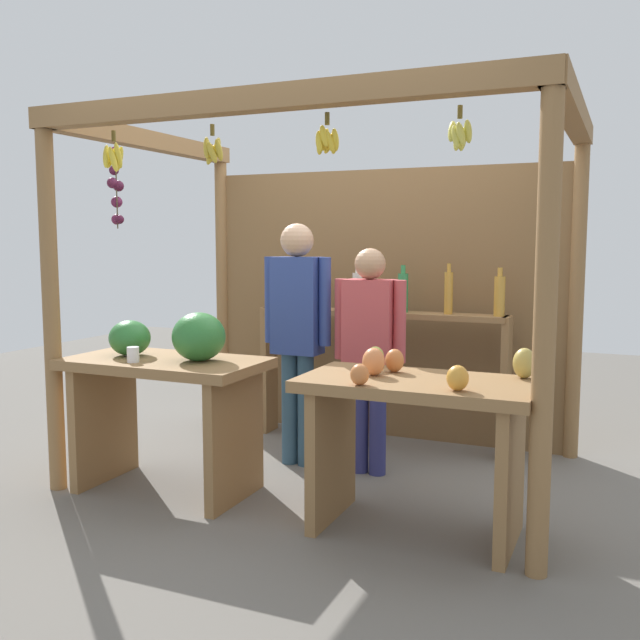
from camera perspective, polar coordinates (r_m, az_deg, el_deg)
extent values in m
plane|color=slate|center=(4.79, 0.96, -12.05)|extent=(12.00, 12.00, 0.00)
cylinder|color=olive|center=(4.53, -20.81, 1.23)|extent=(0.10, 0.10, 2.28)
cylinder|color=olive|center=(3.26, 17.61, -0.52)|extent=(0.10, 0.10, 2.28)
cylinder|color=olive|center=(6.07, -7.86, 2.80)|extent=(0.10, 0.10, 2.28)
cylinder|color=olive|center=(5.19, 19.92, 1.87)|extent=(0.10, 0.10, 2.28)
cube|color=olive|center=(3.73, -5.03, 17.26)|extent=(2.93, 0.12, 0.12)
cube|color=olive|center=(5.30, -13.71, 13.86)|extent=(0.12, 2.04, 0.12)
cube|color=olive|center=(4.26, 19.58, 15.55)|extent=(0.12, 2.04, 0.12)
cube|color=brown|center=(5.49, 4.98, 1.26)|extent=(2.83, 0.04, 2.05)
cylinder|color=brown|center=(4.35, -16.25, 14.01)|extent=(0.02, 0.02, 0.06)
ellipsoid|color=yellow|center=(4.32, -15.90, 12.60)|extent=(0.04, 0.08, 0.15)
ellipsoid|color=yellow|center=(4.35, -15.81, 12.36)|extent=(0.09, 0.06, 0.15)
ellipsoid|color=yellow|center=(4.37, -16.34, 12.47)|extent=(0.07, 0.09, 0.15)
ellipsoid|color=yellow|center=(4.34, -16.80, 12.48)|extent=(0.07, 0.08, 0.16)
ellipsoid|color=yellow|center=(4.31, -16.29, 12.29)|extent=(0.07, 0.05, 0.15)
cylinder|color=brown|center=(3.49, 11.19, 16.09)|extent=(0.02, 0.02, 0.06)
ellipsoid|color=#D1CC4C|center=(3.46, 11.81, 14.61)|extent=(0.04, 0.07, 0.12)
ellipsoid|color=#D1CC4C|center=(3.49, 11.40, 14.06)|extent=(0.05, 0.04, 0.12)
ellipsoid|color=#D1CC4C|center=(3.49, 11.01, 14.07)|extent=(0.05, 0.05, 0.12)
ellipsoid|color=#D1CC4C|center=(3.49, 10.56, 14.68)|extent=(0.04, 0.08, 0.12)
ellipsoid|color=#D1CC4C|center=(3.45, 10.85, 14.28)|extent=(0.06, 0.05, 0.12)
ellipsoid|color=#D1CC4C|center=(3.44, 11.25, 14.47)|extent=(0.06, 0.05, 0.12)
cylinder|color=brown|center=(3.61, 0.58, 15.87)|extent=(0.02, 0.02, 0.06)
ellipsoid|color=gold|center=(3.58, 1.22, 14.28)|extent=(0.04, 0.07, 0.12)
ellipsoid|color=gold|center=(3.61, 1.17, 14.05)|extent=(0.06, 0.06, 0.12)
ellipsoid|color=gold|center=(3.62, 0.77, 14.04)|extent=(0.08, 0.04, 0.12)
ellipsoid|color=gold|center=(3.62, 0.43, 14.29)|extent=(0.05, 0.05, 0.12)
ellipsoid|color=gold|center=(3.61, 0.03, 13.97)|extent=(0.04, 0.06, 0.12)
ellipsoid|color=gold|center=(3.58, -0.05, 14.14)|extent=(0.05, 0.05, 0.12)
ellipsoid|color=gold|center=(3.57, 0.33, 14.56)|extent=(0.06, 0.04, 0.12)
ellipsoid|color=gold|center=(3.57, 0.79, 14.17)|extent=(0.06, 0.07, 0.12)
cylinder|color=brown|center=(4.01, -8.65, 14.86)|extent=(0.02, 0.02, 0.06)
ellipsoid|color=gold|center=(3.96, -8.13, 13.36)|extent=(0.04, 0.07, 0.13)
ellipsoid|color=gold|center=(4.01, -8.29, 13.49)|extent=(0.07, 0.05, 0.13)
ellipsoid|color=gold|center=(4.01, -8.73, 13.00)|extent=(0.06, 0.07, 0.13)
ellipsoid|color=gold|center=(3.99, -9.09, 13.50)|extent=(0.05, 0.05, 0.13)
ellipsoid|color=gold|center=(3.96, -8.67, 13.17)|extent=(0.07, 0.05, 0.13)
cylinder|color=#4C422D|center=(4.66, -16.04, 10.46)|extent=(0.01, 0.01, 0.55)
sphere|color=#601E42|center=(4.67, -16.15, 12.84)|extent=(0.06, 0.06, 0.06)
sphere|color=#511938|center=(4.68, -16.01, 12.20)|extent=(0.06, 0.06, 0.06)
sphere|color=#511938|center=(4.70, -16.23, 11.47)|extent=(0.06, 0.06, 0.06)
sphere|color=#511938|center=(4.67, -16.34, 10.52)|extent=(0.07, 0.07, 0.07)
sphere|color=#47142D|center=(4.68, -15.90, 10.32)|extent=(0.07, 0.07, 0.07)
sphere|color=#601E42|center=(4.69, -16.02, 9.10)|extent=(0.07, 0.07, 0.07)
sphere|color=#601E42|center=(4.67, -16.02, 7.78)|extent=(0.07, 0.07, 0.07)
sphere|color=#47142D|center=(4.65, -15.82, 7.78)|extent=(0.06, 0.06, 0.06)
cube|color=olive|center=(4.35, -12.34, -3.44)|extent=(1.19, 0.64, 0.06)
cube|color=olive|center=(4.73, -16.95, -7.83)|extent=(0.06, 0.58, 0.75)
cube|color=olive|center=(4.18, -6.85, -9.44)|extent=(0.06, 0.58, 0.75)
ellipsoid|color=#2D7533|center=(4.50, -15.04, -1.40)|extent=(0.35, 0.35, 0.22)
ellipsoid|color=#2D7533|center=(4.21, -9.72, -1.33)|extent=(0.35, 0.35, 0.29)
cylinder|color=white|center=(4.25, -14.79, -2.71)|extent=(0.07, 0.07, 0.09)
cube|color=olive|center=(3.67, 7.85, -5.18)|extent=(1.19, 0.64, 0.06)
cube|color=olive|center=(3.92, 0.94, -10.48)|extent=(0.06, 0.58, 0.75)
cube|color=olive|center=(3.68, 15.06, -11.87)|extent=(0.06, 0.58, 0.75)
ellipsoid|color=#CC7038|center=(3.47, 3.21, -4.39)|extent=(0.12, 0.12, 0.11)
ellipsoid|color=#B79E47|center=(3.78, 16.10, -3.35)|extent=(0.15, 0.15, 0.16)
ellipsoid|color=#CC7038|center=(3.83, 6.01, -3.26)|extent=(0.10, 0.10, 0.13)
ellipsoid|color=gold|center=(3.40, 11.00, -4.60)|extent=(0.11, 0.11, 0.12)
ellipsoid|color=#E07F47|center=(3.72, 4.32, -3.36)|extent=(0.16, 0.16, 0.15)
ellipsoid|color=#A8B24C|center=(4.00, 4.46, -2.93)|extent=(0.13, 0.13, 0.11)
cube|color=olive|center=(5.66, -4.11, -3.96)|extent=(0.05, 0.20, 1.00)
cube|color=olive|center=(5.08, 14.69, -5.34)|extent=(0.05, 0.20, 1.00)
cube|color=olive|center=(5.23, 4.82, 0.50)|extent=(1.84, 0.22, 0.04)
cylinder|color=silver|center=(5.55, -3.67, 2.28)|extent=(0.07, 0.07, 0.23)
cylinder|color=silver|center=(5.54, -3.68, 3.80)|extent=(0.03, 0.03, 0.06)
cylinder|color=silver|center=(5.40, -0.40, 2.22)|extent=(0.07, 0.07, 0.24)
cylinder|color=silver|center=(5.39, -0.40, 3.83)|extent=(0.03, 0.03, 0.06)
cylinder|color=silver|center=(5.27, 3.03, 2.30)|extent=(0.08, 0.08, 0.28)
cylinder|color=silver|center=(5.26, 3.04, 4.13)|extent=(0.03, 0.03, 0.06)
cylinder|color=#338C4C|center=(5.16, 6.68, 2.18)|extent=(0.08, 0.08, 0.28)
cylinder|color=#338C4C|center=(5.15, 6.70, 4.07)|extent=(0.03, 0.03, 0.06)
cylinder|color=gold|center=(5.07, 10.29, 2.14)|extent=(0.06, 0.06, 0.30)
cylinder|color=gold|center=(5.06, 10.33, 4.15)|extent=(0.03, 0.03, 0.06)
cylinder|color=gold|center=(5.00, 14.22, 1.86)|extent=(0.07, 0.07, 0.27)
cylinder|color=gold|center=(4.99, 14.28, 3.76)|extent=(0.03, 0.03, 0.06)
cylinder|color=#30516A|center=(4.86, -2.45, -7.09)|extent=(0.11, 0.11, 0.76)
cylinder|color=#30516A|center=(4.81, -1.16, -7.23)|extent=(0.11, 0.11, 0.76)
cube|color=#2D428C|center=(4.72, -1.84, 1.17)|extent=(0.32, 0.19, 0.64)
cylinder|color=#2D428C|center=(4.81, -3.99, 1.64)|extent=(0.08, 0.08, 0.58)
cylinder|color=#2D428C|center=(4.63, 0.39, 1.48)|extent=(0.08, 0.08, 0.58)
sphere|color=tan|center=(4.70, -1.86, 6.43)|extent=(0.22, 0.22, 0.22)
cylinder|color=navy|center=(4.69, 3.25, -8.07)|extent=(0.11, 0.11, 0.69)
cylinder|color=navy|center=(4.65, 4.65, -8.21)|extent=(0.11, 0.11, 0.69)
cube|color=#BF474C|center=(4.55, 4.01, -0.39)|extent=(0.32, 0.19, 0.58)
cylinder|color=#BF474C|center=(4.62, 1.68, 0.09)|extent=(0.08, 0.08, 0.52)
cylinder|color=#BF474C|center=(4.49, 6.42, -0.14)|extent=(0.08, 0.08, 0.52)
sphere|color=tan|center=(4.52, 4.05, 4.52)|extent=(0.20, 0.20, 0.20)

